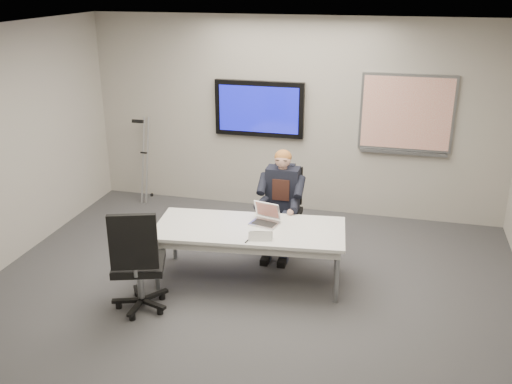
% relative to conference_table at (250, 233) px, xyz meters
% --- Properties ---
extents(floor, '(6.00, 6.00, 0.02)m').
position_rel_conference_table_xyz_m(floor, '(0.07, -0.75, -0.58)').
color(floor, '#38383A').
rests_on(floor, ground).
extents(ceiling, '(6.00, 6.00, 0.02)m').
position_rel_conference_table_xyz_m(ceiling, '(0.07, -0.75, 2.22)').
color(ceiling, silver).
rests_on(ceiling, wall_back).
extents(wall_back, '(6.00, 0.02, 2.80)m').
position_rel_conference_table_xyz_m(wall_back, '(0.07, 2.25, 0.82)').
color(wall_back, '#A9A398').
rests_on(wall_back, ground).
extents(conference_table, '(2.20, 1.11, 0.65)m').
position_rel_conference_table_xyz_m(conference_table, '(0.00, 0.00, 0.00)').
color(conference_table, silver).
rests_on(conference_table, ground).
extents(tv_display, '(1.30, 0.09, 0.80)m').
position_rel_conference_table_xyz_m(tv_display, '(-0.43, 2.19, 0.92)').
color(tv_display, black).
rests_on(tv_display, wall_back).
extents(whiteboard, '(1.25, 0.08, 1.10)m').
position_rel_conference_table_xyz_m(whiteboard, '(1.62, 2.22, 0.95)').
color(whiteboard, gray).
rests_on(whiteboard, wall_back).
extents(office_chair_far, '(0.49, 0.49, 1.02)m').
position_rel_conference_table_xyz_m(office_chair_far, '(0.19, 0.98, -0.26)').
color(office_chair_far, black).
rests_on(office_chair_far, ground).
extents(office_chair_near, '(0.71, 0.71, 1.17)m').
position_rel_conference_table_xyz_m(office_chair_near, '(-0.94, -0.91, -0.21)').
color(office_chair_near, black).
rests_on(office_chair_near, ground).
extents(seated_person, '(0.40, 0.69, 1.31)m').
position_rel_conference_table_xyz_m(seated_person, '(0.19, 0.74, -0.05)').
color(seated_person, '#212637').
rests_on(seated_person, office_chair_far).
extents(crutch, '(0.30, 0.71, 1.40)m').
position_rel_conference_table_xyz_m(crutch, '(-2.18, 2.02, 0.10)').
color(crutch, '#A9ABB1').
rests_on(crutch, ground).
extents(laptop, '(0.36, 0.36, 0.22)m').
position_rel_conference_table_xyz_m(laptop, '(0.14, 0.18, 0.13)').
color(laptop, silver).
rests_on(laptop, conference_table).
extents(name_tent, '(0.26, 0.12, 0.10)m').
position_rel_conference_table_xyz_m(name_tent, '(0.19, -0.28, 0.12)').
color(name_tent, silver).
rests_on(name_tent, conference_table).
extents(pen, '(0.04, 0.16, 0.01)m').
position_rel_conference_table_xyz_m(pen, '(0.07, -0.32, 0.08)').
color(pen, black).
rests_on(pen, conference_table).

